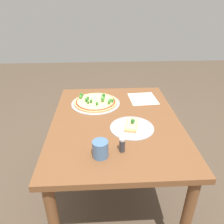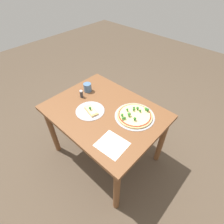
% 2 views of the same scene
% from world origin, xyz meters
% --- Properties ---
extents(ground_plane, '(8.00, 8.00, 0.00)m').
position_xyz_m(ground_plane, '(0.00, 0.00, 0.00)').
color(ground_plane, brown).
extents(dining_table, '(1.12, 0.86, 0.73)m').
position_xyz_m(dining_table, '(0.00, 0.00, 0.63)').
color(dining_table, brown).
rests_on(dining_table, ground_plane).
extents(pizza_tray_whole, '(0.38, 0.38, 0.07)m').
position_xyz_m(pizza_tray_whole, '(0.26, 0.14, 0.74)').
color(pizza_tray_whole, '#A3A3A8').
rests_on(pizza_tray_whole, dining_table).
extents(pizza_tray_slice, '(0.28, 0.28, 0.06)m').
position_xyz_m(pizza_tray_slice, '(-0.10, -0.10, 0.74)').
color(pizza_tray_slice, '#A3A3A8').
rests_on(pizza_tray_slice, dining_table).
extents(drinking_cup, '(0.08, 0.08, 0.09)m').
position_xyz_m(drinking_cup, '(-0.36, 0.11, 0.78)').
color(drinking_cup, '#4C7099').
rests_on(drinking_cup, dining_table).
extents(condiment_shaker, '(0.03, 0.03, 0.08)m').
position_xyz_m(condiment_shaker, '(-0.33, -0.01, 0.77)').
color(condiment_shaker, '#333338').
rests_on(condiment_shaker, dining_table).
extents(paper_menu, '(0.25, 0.23, 0.00)m').
position_xyz_m(paper_menu, '(0.33, -0.24, 0.73)').
color(paper_menu, white).
rests_on(paper_menu, dining_table).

